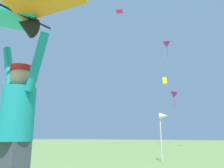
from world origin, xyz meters
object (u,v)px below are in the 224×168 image
(distant_kite_yellow_overhead_distant, at_px, (165,81))
(distant_kite_magenta_high_left, at_px, (167,44))
(kite_flyer_person, at_px, (16,130))
(distant_kite_magenta_mid_left, at_px, (120,11))
(marker_flag, at_px, (163,119))
(held_stunt_kite, at_px, (22,12))
(distant_kite_magenta_far_center, at_px, (174,95))

(distant_kite_yellow_overhead_distant, bearing_deg, distant_kite_magenta_high_left, 103.38)
(kite_flyer_person, height_order, distant_kite_magenta_mid_left, distant_kite_magenta_mid_left)
(distant_kite_yellow_overhead_distant, relative_size, marker_flag, 0.45)
(distant_kite_magenta_high_left, relative_size, marker_flag, 1.51)
(distant_kite_yellow_overhead_distant, height_order, marker_flag, distant_kite_yellow_overhead_distant)
(kite_flyer_person, xyz_separation_m, distant_kite_magenta_high_left, (-7.09, 28.61, 13.16))
(marker_flag, bearing_deg, distant_kite_yellow_overhead_distant, 107.54)
(distant_kite_magenta_mid_left, distance_m, distant_kite_yellow_overhead_distant, 11.19)
(held_stunt_kite, xyz_separation_m, distant_kite_magenta_high_left, (-7.09, 28.68, 11.85))
(kite_flyer_person, distance_m, held_stunt_kite, 1.31)
(distant_kite_magenta_far_center, relative_size, distant_kite_yellow_overhead_distant, 3.26)
(distant_kite_magenta_mid_left, bearing_deg, kite_flyer_person, -63.03)
(distant_kite_magenta_mid_left, bearing_deg, distant_kite_yellow_overhead_distant, 6.24)
(distant_kite_magenta_far_center, bearing_deg, distant_kite_magenta_high_left, -82.48)
(distant_kite_yellow_overhead_distant, bearing_deg, held_stunt_kite, -75.95)
(kite_flyer_person, height_order, distant_kite_yellow_overhead_distant, distant_kite_yellow_overhead_distant)
(marker_flag, bearing_deg, distant_kite_magenta_high_left, 106.20)
(distant_kite_magenta_mid_left, distance_m, distant_kite_magenta_far_center, 15.27)
(held_stunt_kite, bearing_deg, marker_flag, 96.07)
(distant_kite_magenta_high_left, xyz_separation_m, distant_kite_magenta_far_center, (-0.50, 3.82, -6.94))
(kite_flyer_person, height_order, distant_kite_magenta_far_center, distant_kite_magenta_far_center)
(distant_kite_magenta_far_center, distance_m, marker_flag, 27.25)
(distant_kite_magenta_high_left, bearing_deg, marker_flag, -73.80)
(distant_kite_yellow_overhead_distant, bearing_deg, kite_flyer_person, -75.89)
(distant_kite_magenta_mid_left, distance_m, marker_flag, 22.97)
(distant_kite_magenta_far_center, bearing_deg, marker_flag, -75.06)
(distant_kite_magenta_mid_left, bearing_deg, distant_kite_magenta_high_left, 65.65)
(held_stunt_kite, height_order, distant_kite_magenta_far_center, distant_kite_magenta_far_center)
(distant_kite_yellow_overhead_distant, xyz_separation_m, marker_flag, (4.66, -14.75, -5.25))
(distant_kite_magenta_high_left, distance_m, distant_kite_yellow_overhead_distant, 10.41)
(held_stunt_kite, height_order, marker_flag, held_stunt_kite)
(distant_kite_yellow_overhead_distant, bearing_deg, distant_kite_magenta_far_center, 101.37)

